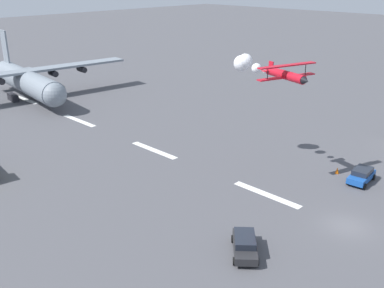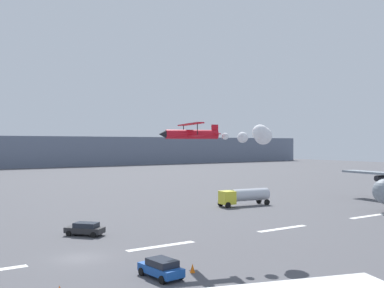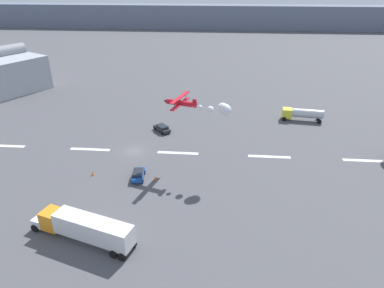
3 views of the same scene
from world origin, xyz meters
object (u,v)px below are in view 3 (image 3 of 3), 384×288
at_px(followme_car_yellow, 138,174).
at_px(airport_staff_sedan, 162,128).
at_px(stunt_biplane_red, 208,107).
at_px(traffic_cone_far, 155,178).
at_px(semi_truck_orange, 84,227).
at_px(traffic_cone_near, 93,173).
at_px(fuel_tanker_truck, 302,114).

relative_size(followme_car_yellow, airport_staff_sedan, 0.94).
distance_m(stunt_biplane_red, followme_car_yellow, 16.40).
bearing_deg(followme_car_yellow, stunt_biplane_red, 20.81).
relative_size(followme_car_yellow, traffic_cone_far, 5.72).
bearing_deg(stunt_biplane_red, airport_staff_sedan, 125.17).
distance_m(stunt_biplane_red, traffic_cone_far, 14.91).
distance_m(semi_truck_orange, traffic_cone_near, 16.37).
relative_size(semi_truck_orange, traffic_cone_far, 20.03).
distance_m(followme_car_yellow, traffic_cone_far, 2.94).
bearing_deg(fuel_tanker_truck, followme_car_yellow, -139.00).
bearing_deg(fuel_tanker_truck, traffic_cone_near, -145.39).
xyz_separation_m(stunt_biplane_red, followme_car_yellow, (-11.46, -4.36, -10.89)).
bearing_deg(airport_staff_sedan, fuel_tanker_truck, 15.94).
relative_size(fuel_tanker_truck, followme_car_yellow, 2.21).
bearing_deg(traffic_cone_near, airport_staff_sedan, 64.80).
bearing_deg(traffic_cone_far, semi_truck_orange, -112.69).
bearing_deg(semi_truck_orange, fuel_tanker_truck, 50.43).
height_order(fuel_tanker_truck, traffic_cone_near, fuel_tanker_truck).
height_order(fuel_tanker_truck, followme_car_yellow, fuel_tanker_truck).
bearing_deg(followme_car_yellow, semi_truck_orange, -102.59).
distance_m(followme_car_yellow, traffic_cone_near, 8.13).
bearing_deg(stunt_biplane_red, traffic_cone_far, -152.05).
relative_size(stunt_biplane_red, fuel_tanker_truck, 1.23).
height_order(stunt_biplane_red, traffic_cone_near, stunt_biplane_red).
bearing_deg(followme_car_yellow, traffic_cone_near, 178.02).
distance_m(fuel_tanker_truck, traffic_cone_far, 41.43).
xyz_separation_m(stunt_biplane_red, semi_truck_orange, (-14.88, -19.66, -9.57)).
relative_size(stunt_biplane_red, semi_truck_orange, 0.78).
bearing_deg(airport_staff_sedan, traffic_cone_near, -115.20).
height_order(airport_staff_sedan, traffic_cone_near, airport_staff_sedan).
bearing_deg(stunt_biplane_red, semi_truck_orange, -127.12).
relative_size(stunt_biplane_red, followme_car_yellow, 2.72).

